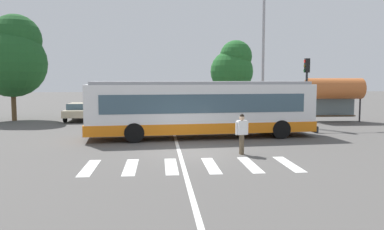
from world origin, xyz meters
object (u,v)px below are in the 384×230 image
parked_car_champagne (80,111)px  twin_arm_street_lamp (263,43)px  parked_car_teal (153,110)px  background_tree_left (13,56)px  pedestrian_crossing_street (242,132)px  traffic_light_far_corner (307,81)px  parked_car_silver (188,110)px  parked_car_red (218,109)px  bus_stop_shelter (334,89)px  background_tree_right (233,67)px  parked_car_black (116,110)px  city_transit_bus (201,108)px

parked_car_champagne → twin_arm_street_lamp: 14.78m
parked_car_champagne → parked_car_teal: size_ratio=0.99×
twin_arm_street_lamp → background_tree_left: 18.92m
pedestrian_crossing_street → traffic_light_far_corner: (6.03, 8.33, 2.07)m
background_tree_left → twin_arm_street_lamp: bearing=-8.8°
parked_car_silver → background_tree_left: (-13.34, 0.20, 4.15)m
parked_car_silver → twin_arm_street_lamp: twin_arm_street_lamp is taller
parked_car_red → twin_arm_street_lamp: twin_arm_street_lamp is taller
background_tree_left → bus_stop_shelter: bearing=-7.4°
background_tree_left → background_tree_right: size_ratio=1.16×
pedestrian_crossing_street → background_tree_right: size_ratio=0.24×
pedestrian_crossing_street → parked_car_red: 14.99m
pedestrian_crossing_street → parked_car_champagne: pedestrian_crossing_street is taller
parked_car_black → parked_car_champagne: bearing=-180.0°
pedestrian_crossing_street → traffic_light_far_corner: traffic_light_far_corner is taller
pedestrian_crossing_street → city_transit_bus: bearing=103.6°
parked_car_silver → parked_car_red: (2.50, 0.27, 0.00)m
parked_car_champagne → traffic_light_far_corner: size_ratio=1.00×
parked_car_silver → bus_stop_shelter: size_ratio=1.10×
parked_car_teal → bus_stop_shelter: bus_stop_shelter is taller
pedestrian_crossing_street → background_tree_left: bearing=134.4°
city_transit_bus → background_tree_left: background_tree_left is taller
pedestrian_crossing_street → parked_car_red: pedestrian_crossing_street is taller
parked_car_black → parked_car_red: 8.14m
parked_car_red → background_tree_left: background_tree_left is taller
parked_car_teal → traffic_light_far_corner: 12.19m
city_transit_bus → parked_car_silver: 9.80m
parked_car_teal → parked_car_red: size_ratio=1.01×
city_transit_bus → parked_car_champagne: city_transit_bus is taller
background_tree_right → twin_arm_street_lamp: bearing=-88.8°
parked_car_silver → traffic_light_far_corner: bearing=-41.2°
pedestrian_crossing_street → parked_car_silver: pedestrian_crossing_street is taller
parked_car_champagne → parked_car_silver: bearing=1.8°
parked_car_black → background_tree_right: bearing=36.8°
bus_stop_shelter → background_tree_right: (-5.56, 10.70, 1.96)m
traffic_light_far_corner → parked_car_champagne: bearing=158.7°
parked_car_champagne → background_tree_right: bearing=30.8°
parked_car_champagne → parked_car_red: bearing=2.8°
parked_car_teal → background_tree_right: background_tree_right is taller
twin_arm_street_lamp → background_tree_right: bearing=91.2°
traffic_light_far_corner → background_tree_right: size_ratio=0.64×
parked_car_champagne → bus_stop_shelter: bus_stop_shelter is taller
parked_car_black → traffic_light_far_corner: size_ratio=1.02×
pedestrian_crossing_street → background_tree_right: bearing=80.1°
background_tree_right → background_tree_left: bearing=-157.7°
bus_stop_shelter → parked_car_red: bearing=158.7°
city_transit_bus → parked_car_teal: 10.40m
background_tree_right → parked_car_champagne: bearing=-149.2°
parked_car_champagne → background_tree_right: 16.09m
pedestrian_crossing_street → parked_car_black: size_ratio=0.37×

